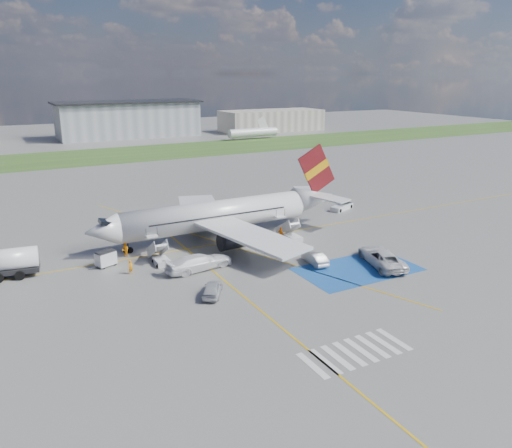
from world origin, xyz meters
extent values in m
plane|color=#60605E|center=(0.00, 0.00, 0.00)|extent=(400.00, 400.00, 0.00)
cube|color=#2D4C1E|center=(0.00, 95.00, 0.01)|extent=(400.00, 30.00, 0.01)
cube|color=gold|center=(0.00, 12.00, 0.01)|extent=(120.00, 0.20, 0.01)
cube|color=gold|center=(-5.00, -10.00, 0.01)|extent=(0.20, 60.00, 0.01)
cube|color=gold|center=(0.00, 12.00, 0.01)|extent=(20.71, 56.45, 0.01)
cube|color=#184A95|center=(10.00, -4.00, 0.01)|extent=(14.00, 8.00, 0.01)
cube|color=silver|center=(-6.00, -18.00, 0.01)|extent=(0.60, 4.00, 0.01)
cube|color=silver|center=(-4.80, -18.00, 0.01)|extent=(0.60, 4.00, 0.01)
cube|color=silver|center=(-3.60, -18.00, 0.01)|extent=(0.60, 4.00, 0.01)
cube|color=silver|center=(-2.40, -18.00, 0.01)|extent=(0.60, 4.00, 0.01)
cube|color=silver|center=(-1.20, -18.00, 0.01)|extent=(0.60, 4.00, 0.01)
cube|color=silver|center=(0.00, -18.00, 0.01)|extent=(0.60, 4.00, 0.01)
cube|color=silver|center=(1.20, -18.00, 0.01)|extent=(0.60, 4.00, 0.01)
cube|color=silver|center=(2.40, -18.00, 0.01)|extent=(0.60, 4.00, 0.01)
cube|color=gray|center=(20.00, 135.00, 6.00)|extent=(48.00, 18.00, 12.00)
cube|color=gray|center=(75.00, 128.00, 4.00)|extent=(40.00, 16.00, 8.00)
cylinder|color=silver|center=(0.00, 14.00, 3.40)|extent=(26.00, 3.90, 3.90)
cone|color=silver|center=(-15.00, 14.00, 3.40)|extent=(4.00, 3.90, 3.90)
cube|color=black|center=(-14.40, 14.00, 4.45)|extent=(1.67, 1.90, 0.82)
cone|color=silver|center=(16.20, 14.00, 3.80)|extent=(6.50, 3.90, 3.90)
cube|color=silver|center=(1.00, 5.50, 2.80)|extent=(9.86, 15.95, 1.40)
cube|color=silver|center=(1.00, 22.50, 2.80)|extent=(9.86, 15.95, 1.40)
cylinder|color=#38383A|center=(0.00, 8.40, 1.40)|extent=(3.40, 2.10, 2.10)
cylinder|color=#38383A|center=(0.00, 19.60, 1.40)|extent=(3.40, 2.10, 2.10)
cube|color=#5D0F13|center=(16.50, 14.00, 8.20)|extent=(6.62, 0.30, 7.45)
cube|color=orange|center=(16.50, 14.00, 8.20)|extent=(4.36, 0.40, 3.08)
cube|color=silver|center=(16.80, 10.80, 4.50)|extent=(4.73, 5.95, 0.49)
cube|color=silver|center=(16.80, 17.20, 4.50)|extent=(4.73, 5.95, 0.49)
cube|color=black|center=(0.00, 12.04, 3.75)|extent=(19.50, 0.04, 0.18)
cube|color=black|center=(0.00, 15.96, 3.75)|extent=(19.50, 0.04, 0.18)
cube|color=silver|center=(-9.50, 9.85, 1.45)|extent=(1.40, 3.73, 2.32)
cube|color=silver|center=(-9.50, 11.75, 2.50)|extent=(1.40, 1.00, 0.12)
cylinder|color=black|center=(-10.20, 11.75, 3.05)|extent=(0.06, 0.06, 1.10)
cylinder|color=black|center=(-8.80, 11.75, 3.05)|extent=(0.06, 0.06, 1.10)
cube|color=silver|center=(-9.50, 8.25, 0.35)|extent=(1.60, 2.40, 0.70)
cube|color=silver|center=(9.00, 9.85, 1.45)|extent=(1.40, 3.73, 2.32)
cube|color=silver|center=(9.00, 11.75, 2.50)|extent=(1.40, 1.00, 0.12)
cylinder|color=black|center=(8.30, 11.75, 3.05)|extent=(0.06, 0.06, 1.10)
cylinder|color=black|center=(9.70, 11.75, 3.05)|extent=(0.06, 0.06, 1.10)
cube|color=silver|center=(9.00, 8.25, 0.35)|extent=(1.60, 2.40, 0.70)
cylinder|color=silver|center=(-26.05, 12.62, 2.11)|extent=(7.44, 3.42, 2.43)
cube|color=black|center=(-26.05, 12.62, 0.90)|extent=(7.44, 3.42, 0.53)
cube|color=silver|center=(-15.42, 10.92, 0.95)|extent=(2.56, 2.07, 1.56)
cube|color=black|center=(-15.42, 10.92, 1.78)|extent=(2.42, 1.93, 0.13)
cube|color=silver|center=(24.86, 18.17, 0.40)|extent=(5.10, 3.36, 0.81)
cube|color=black|center=(25.98, 18.63, 1.11)|extent=(3.39, 2.34, 0.90)
imported|color=#A8AAAF|center=(-7.69, -2.54, 0.73)|extent=(3.74, 4.57, 1.47)
imported|color=#A7A9AE|center=(6.60, -0.23, 0.72)|extent=(2.01, 4.52, 1.44)
imported|color=silver|center=(13.41, -4.12, 1.24)|extent=(4.88, 7.24, 2.49)
imported|color=white|center=(-6.16, 4.70, 1.20)|extent=(6.38, 3.20, 2.40)
imported|color=orange|center=(-13.48, 7.13, 0.81)|extent=(0.70, 0.59, 1.62)
imported|color=orange|center=(-12.63, 12.87, 0.93)|extent=(0.97, 1.09, 1.86)
imported|color=orange|center=(7.39, 8.95, 0.99)|extent=(0.62, 1.21, 1.98)
camera|label=1|loc=(-25.98, -45.69, 21.72)|focal=35.00mm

